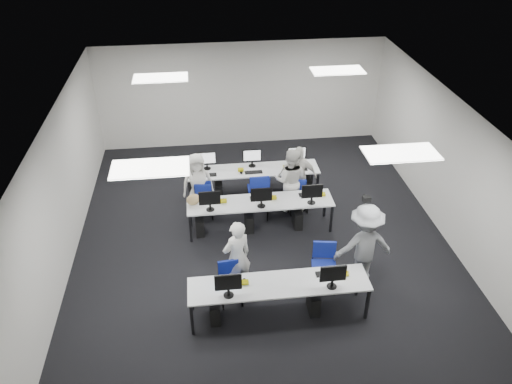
{
  "coord_description": "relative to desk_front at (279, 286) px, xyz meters",
  "views": [
    {
      "loc": [
        -1.18,
        -8.78,
        6.82
      ],
      "look_at": [
        -0.1,
        0.18,
        1.0
      ],
      "focal_mm": 35.0,
      "sensor_mm": 36.0,
      "label": 1
    }
  ],
  "objects": [
    {
      "name": "ceiling_panels",
      "position": [
        0.0,
        2.4,
        2.3
      ],
      "size": [
        5.2,
        4.6,
        0.02
      ],
      "color": "white",
      "rests_on": "room"
    },
    {
      "name": "dslr_camera",
      "position": [
        1.73,
        0.88,
        1.12
      ],
      "size": [
        0.15,
        0.19,
        0.1
      ],
      "primitive_type": "cube",
      "rotation": [
        0.0,
        0.0,
        3.19
      ],
      "color": "black",
      "rests_on": "photographer"
    },
    {
      "name": "chair_1",
      "position": [
        0.97,
        0.61,
        -0.39
      ],
      "size": [
        0.54,
        0.57,
        0.94
      ],
      "rotation": [
        0.0,
        0.0,
        -0.17
      ],
      "color": "navy",
      "rests_on": "ground"
    },
    {
      "name": "chair_4",
      "position": [
        0.93,
        3.27,
        -0.38
      ],
      "size": [
        0.55,
        0.58,
        0.94
      ],
      "rotation": [
        0.0,
        0.0,
        0.19
      ],
      "color": "navy",
      "rests_on": "ground"
    },
    {
      "name": "student_2",
      "position": [
        -1.34,
        3.51,
        0.06
      ],
      "size": [
        0.76,
        0.53,
        1.49
      ],
      "primitive_type": "imported",
      "rotation": [
        0.0,
        0.0,
        0.08
      ],
      "color": "silver",
      "rests_on": "ground"
    },
    {
      "name": "chair_3",
      "position": [
        0.07,
        3.14,
        -0.4
      ],
      "size": [
        0.54,
        0.57,
        0.89
      ],
      "rotation": [
        0.0,
        0.0,
        -0.24
      ],
      "color": "navy",
      "rests_on": "ground"
    },
    {
      "name": "student_3",
      "position": [
        0.99,
        3.47,
        0.1
      ],
      "size": [
        0.94,
        0.46,
        1.56
      ],
      "primitive_type": "imported",
      "rotation": [
        0.0,
        0.0,
        -0.09
      ],
      "color": "silver",
      "rests_on": "ground"
    },
    {
      "name": "desk_mid",
      "position": [
        0.0,
        2.6,
        0.0
      ],
      "size": [
        3.2,
        0.7,
        0.73
      ],
      "color": "silver",
      "rests_on": "ground"
    },
    {
      "name": "chair_7",
      "position": [
        0.96,
        3.37,
        -0.41
      ],
      "size": [
        0.45,
        0.48,
        0.86
      ],
      "rotation": [
        0.0,
        0.0,
        -0.06
      ],
      "color": "navy",
      "rests_on": "ground"
    },
    {
      "name": "room",
      "position": [
        0.0,
        2.4,
        0.82
      ],
      "size": [
        9.0,
        9.02,
        3.0
      ],
      "color": "black",
      "rests_on": "ground"
    },
    {
      "name": "desk_front",
      "position": [
        0.0,
        0.0,
        0.0
      ],
      "size": [
        3.2,
        0.7,
        0.73
      ],
      "color": "silver",
      "rests_on": "ground"
    },
    {
      "name": "equipment_front",
      "position": [
        -0.19,
        -0.02,
        -0.32
      ],
      "size": [
        2.51,
        0.41,
        1.19
      ],
      "color": "#0C42A6",
      "rests_on": "desk_front"
    },
    {
      "name": "chair_5",
      "position": [
        -1.21,
        3.43,
        -0.41
      ],
      "size": [
        0.47,
        0.51,
        0.85
      ],
      "rotation": [
        0.0,
        0.0,
        -0.14
      ],
      "color": "navy",
      "rests_on": "ground"
    },
    {
      "name": "equipment_back",
      "position": [
        0.19,
        4.02,
        -0.32
      ],
      "size": [
        2.91,
        0.41,
        1.19
      ],
      "color": "white",
      "rests_on": "desk_back"
    },
    {
      "name": "desk_back",
      "position": [
        0.0,
        4.0,
        0.0
      ],
      "size": [
        3.2,
        0.7,
        0.73
      ],
      "color": "silver",
      "rests_on": "ground"
    },
    {
      "name": "equipment_mid",
      "position": [
        -0.19,
        2.58,
        -0.32
      ],
      "size": [
        2.91,
        0.41,
        1.19
      ],
      "color": "white",
      "rests_on": "desk_mid"
    },
    {
      "name": "chair_2",
      "position": [
        -1.23,
        3.28,
        -0.42
      ],
      "size": [
        0.41,
        0.44,
        0.82
      ],
      "rotation": [
        0.0,
        0.0,
        0.01
      ],
      "color": "navy",
      "rests_on": "ground"
    },
    {
      "name": "chair_6",
      "position": [
        0.06,
        3.47,
        -0.38
      ],
      "size": [
        0.47,
        0.51,
        0.95
      ],
      "rotation": [
        0.0,
        0.0,
        0.01
      ],
      "color": "navy",
      "rests_on": "ground"
    },
    {
      "name": "student_1",
      "position": [
        0.79,
        3.3,
        0.11
      ],
      "size": [
        0.91,
        0.8,
        1.59
      ],
      "primitive_type": "imported",
      "rotation": [
        0.0,
        0.0,
        2.85
      ],
      "color": "silver",
      "rests_on": "ground"
    },
    {
      "name": "photographer",
      "position": [
        1.74,
        0.7,
        0.19
      ],
      "size": [
        1.15,
        0.69,
        1.74
      ],
      "primitive_type": "imported",
      "rotation": [
        0.0,
        0.0,
        3.19
      ],
      "color": "gray",
      "rests_on": "ground"
    },
    {
      "name": "handbag",
      "position": [
        -1.45,
        2.67,
        0.17
      ],
      "size": [
        0.36,
        0.29,
        0.25
      ],
      "primitive_type": "ellipsoid",
      "rotation": [
        0.0,
        0.0,
        0.37
      ],
      "color": "olive",
      "rests_on": "desk_mid"
    },
    {
      "name": "student_0",
      "position": [
        -0.68,
        0.74,
        0.11
      ],
      "size": [
        0.68,
        0.58,
        1.58
      ],
      "primitive_type": "imported",
      "rotation": [
        0.0,
        0.0,
        3.57
      ],
      "color": "silver",
      "rests_on": "ground"
    },
    {
      "name": "chair_0",
      "position": [
        -0.83,
        0.45,
        -0.42
      ],
      "size": [
        0.45,
        0.48,
        0.82
      ],
      "rotation": [
        0.0,
        0.0,
        0.11
      ],
      "color": "navy",
      "rests_on": "ground"
    }
  ]
}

